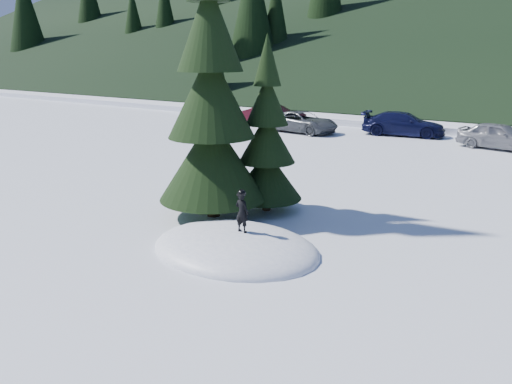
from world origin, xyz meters
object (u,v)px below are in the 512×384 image
Objects in this scene: car_2 at (302,122)px; car_3 at (403,124)px; spruce_tall at (211,106)px; car_1 at (275,115)px; spruce_short at (267,144)px; car_0 at (217,110)px; child_skier at (242,212)px; car_4 at (499,136)px.

car_2 is 6.14m from car_3.
spruce_tall reaches higher than car_1.
car_0 is (-15.87, 16.96, -1.45)m from spruce_short.
spruce_tall is 1.78× the size of car_3.
spruce_tall reaches higher than spruce_short.
car_2 is (8.64, -2.21, 0.01)m from car_0.
child_skier is at bearing -148.02° from car_2.
spruce_tall reaches higher than child_skier.
spruce_short is 19.31m from car_1.
car_1 is 0.92× the size of car_2.
car_0 is at bearing 95.45° from car_4.
car_4 is (5.57, -1.57, -0.01)m from car_3.
spruce_short is 1.33× the size of car_4.
car_2 is 11.25m from car_4.
car_3 is at bearing 83.74° from car_4.
child_skier reaches higher than car_1.
spruce_short reaches higher than car_4.
car_3 reaches higher than car_2.
car_3 is at bearing 91.76° from spruce_tall.
car_2 reaches higher than car_0.
spruce_short is 1.11× the size of car_3.
car_1 is at bearing -58.99° from child_skier.
spruce_tall is 2.11m from spruce_short.
car_1 is at bearing 68.98° from car_2.
car_1 reaches higher than car_2.
car_3 reaches higher than car_4.
child_skier is (1.34, -3.10, -1.11)m from spruce_short.
car_4 is (14.23, -0.74, -0.02)m from car_1.
spruce_tall reaches higher than car_4.
spruce_short is at bearing 175.05° from car_4.
spruce_tall is at bearing 172.45° from car_3.
child_skier reaches higher than car_3.
spruce_tall is 1.99× the size of car_1.
car_0 is 5.67m from car_1.
car_2 is (3.01, -1.56, -0.06)m from car_1.
car_3 is (-2.91, 20.24, -0.29)m from child_skier.
car_0 is at bearing 133.09° from spruce_short.
car_3 is at bearing -97.63° from car_1.
child_skier is at bearing 178.89° from car_3.
spruce_short is 3.56m from child_skier.
car_1 is (-9.23, 17.71, -2.61)m from spruce_tall.
spruce_tall reaches higher than car_0.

